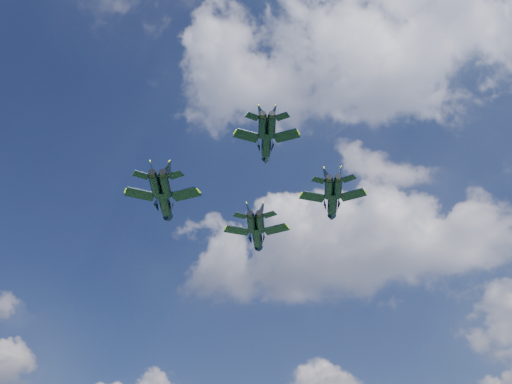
% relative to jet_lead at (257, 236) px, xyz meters
% --- Properties ---
extents(jet_lead, '(13.08, 17.70, 4.17)m').
position_rel_jet_lead_xyz_m(jet_lead, '(0.00, 0.00, 0.00)').
color(jet_lead, black).
extents(jet_left, '(12.96, 17.83, 4.21)m').
position_rel_jet_lead_xyz_m(jet_left, '(-10.06, -21.88, -2.72)').
color(jet_left, black).
extents(jet_right, '(11.60, 15.59, 3.67)m').
position_rel_jet_lead_xyz_m(jet_right, '(18.60, -12.14, -3.09)').
color(jet_right, black).
extents(jet_slot, '(10.09, 13.90, 3.28)m').
position_rel_jet_lead_xyz_m(jet_slot, '(11.93, -29.59, -0.90)').
color(jet_slot, black).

